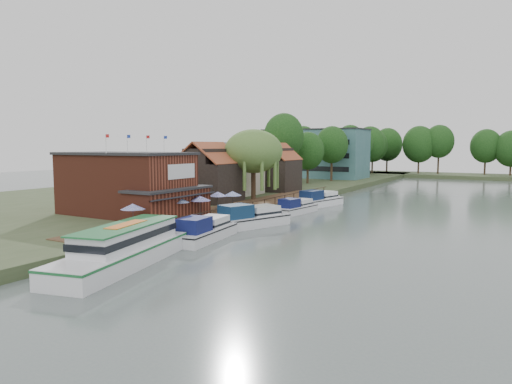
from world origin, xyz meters
The scene contains 27 objects.
ground centered at (0.00, 0.00, 0.00)m, with size 260.00×260.00×0.00m, color #4F5C5A.
land_bank centered at (-30.00, 35.00, 0.50)m, with size 50.00×140.00×1.00m, color #384728.
quay_deck centered at (-8.00, 10.00, 1.05)m, with size 6.00×50.00×0.10m, color #47301E.
quay_rail centered at (-5.30, 10.50, 1.50)m, with size 0.20×49.00×1.00m, color black, non-canonical shape.
pub centered at (-14.00, -1.00, 4.65)m, with size 20.00×11.00×7.30m, color maroon, non-canonical shape.
hotel_block centered at (-22.00, 70.00, 7.15)m, with size 25.40×12.40×12.30m, color #38666B, non-canonical shape.
cottage_a centered at (-15.00, 14.00, 5.25)m, with size 8.60×7.60×8.50m, color black, non-canonical shape.
cottage_b centered at (-18.00, 24.00, 5.25)m, with size 9.60×8.60×8.50m, color beige, non-canonical shape.
cottage_c centered at (-14.00, 33.00, 5.25)m, with size 7.60×7.60×8.50m, color black, non-canonical shape.
willow centered at (-10.50, 19.00, 6.21)m, with size 8.60×8.60×10.43m, color #476B2D, non-canonical shape.
umbrella_0 centered at (-8.26, -7.60, 2.29)m, with size 2.39×2.39×2.38m, color navy, non-canonical shape.
umbrella_1 centered at (-7.76, -1.19, 2.29)m, with size 2.00×2.00×2.38m, color navy, non-canonical shape.
umbrella_2 centered at (-6.91, 1.18, 2.29)m, with size 2.46×2.46×2.38m, color navy, non-canonical shape.
umbrella_3 centered at (-7.85, 5.94, 2.29)m, with size 2.31×2.31×2.38m, color navy, non-canonical shape.
umbrella_4 centered at (-6.66, 7.39, 2.29)m, with size 2.32×2.32×2.38m, color #1C369A, non-canonical shape.
cruiser_0 centered at (-2.19, -4.41, 1.22)m, with size 3.26×10.07×2.45m, color silver, non-canonical shape.
cruiser_1 centered at (-2.09, 4.06, 1.32)m, with size 3.47×10.73×2.64m, color silver, non-canonical shape.
cruiser_2 centered at (-2.10, 15.94, 1.06)m, with size 2.87×8.90×2.12m, color silver, non-canonical shape.
cruiser_3 centered at (-2.25, 24.45, 1.24)m, with size 3.29×10.18×2.48m, color white, non-canonical shape.
tour_boat centered at (-1.83, -15.17, 1.56)m, with size 4.02×14.27×3.12m, color silver, non-canonical shape.
swan centered at (-2.17, -11.74, 0.22)m, with size 0.44×0.44×0.44m, color white.
bank_tree_0 centered at (-17.08, 42.05, 8.22)m, with size 7.94×7.94×14.44m, color #143811, non-canonical shape.
bank_tree_1 centered at (-15.79, 50.98, 6.49)m, with size 7.01×7.01×10.98m, color #143811, non-canonical shape.
bank_tree_2 centered at (-13.71, 59.75, 7.26)m, with size 7.36×7.36×12.51m, color #143811, non-canonical shape.
bank_tree_3 centered at (-12.25, 77.26, 7.04)m, with size 6.03×6.03×12.08m, color #143811, non-canonical shape.
bank_tree_4 centered at (-12.35, 85.14, 7.69)m, with size 8.16×8.16×13.39m, color #143811, non-canonical shape.
bank_tree_5 centered at (-14.13, 94.32, 7.53)m, with size 8.52×8.52×13.05m, color #143811, non-canonical shape.
Camera 1 is at (23.57, -39.02, 8.93)m, focal length 32.00 mm.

